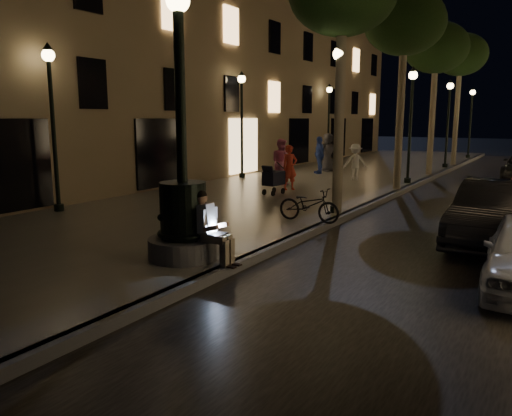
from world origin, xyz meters
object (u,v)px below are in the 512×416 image
Objects in this scene: pedestrian_blue at (319,155)px; bicycle at (309,205)px; pedestrian_pink at (281,162)px; pedestrian_white at (355,162)px; lamp_curb_b at (411,110)px; lamp_left_a at (52,107)px; car_second at (496,213)px; pedestrian_red at (290,168)px; tree_third at (436,49)px; tree_second at (405,24)px; lamp_curb_a at (338,106)px; lamp_curb_d at (471,113)px; stroller at (273,178)px; fountain_lamppost at (183,207)px; lamp_left_b at (242,111)px; lamp_curb_c at (449,112)px; lamp_left_c at (329,113)px; seated_man_laptop at (209,225)px; tree_far at (461,56)px; pedestrian_dark at (328,152)px.

pedestrian_blue reaches higher than bicycle.
pedestrian_white is (2.10, 2.98, -0.14)m from pedestrian_pink.
lamp_left_a is at bearing -120.61° from lamp_curb_b.
pedestrian_red reaches higher than car_second.
tree_third is 1.62× the size of car_second.
tree_second reaches higher than lamp_curb_a.
lamp_curb_d is 2.80× the size of bicycle.
tree_third is 4.48× the size of pedestrian_white.
pedestrian_blue is (-1.51, 7.30, 0.33)m from stroller.
lamp_left_a reaches higher than bicycle.
bicycle is (-0.10, -13.57, -5.49)m from tree_third.
car_second is (5.00, 5.19, -0.48)m from fountain_lamppost.
lamp_curb_c is at bearing 54.63° from lamp_left_b.
tree_third is 8.65m from lamp_left_c.
pedestrian_blue is at bearing 106.82° from seated_man_laptop.
lamp_left_b is at bearing -111.53° from lamp_curb_d.
tree_far is at bearing 88.14° from fountain_lamppost.
pedestrian_white is at bearing 106.26° from lamp_curb_a.
tree_third is (-0.10, 6.00, -0.20)m from tree_second.
seated_man_laptop reaches higher than bicycle.
lamp_left_a is 12.10m from car_second.
pedestrian_red is at bearing -104.82° from lamp_curb_c.
pedestrian_dark is at bearing 130.50° from car_second.
stroller is at bearing 111.25° from seated_man_laptop.
seated_man_laptop is 0.29× the size of lamp_curb_a.
tree_far is at bearing -10.72° from pedestrian_dark.
bicycle is (0.60, 4.43, -0.56)m from fountain_lamppost.
fountain_lamppost reaches higher than lamp_curb_d.
fountain_lamppost is 8.51m from stroller.
lamp_curb_a and lamp_left_c have the same top height.
lamp_curb_b reaches higher than bicycle.
lamp_left_a is (-7.01, 2.00, 2.31)m from seated_man_laptop.
lamp_left_b reaches higher than pedestrian_blue.
tree_far reaches higher than lamp_curb_b.
seated_man_laptop is at bearing -90.40° from tree_far.
lamp_curb_d is at bearing 90.00° from lamp_curb_c.
lamp_curb_b is 1.00× the size of lamp_left_c.
lamp_left_b is 2.80× the size of bicycle.
pedestrian_dark is at bearing -109.62° from lamp_curb_d.
car_second is (7.54, -2.92, -0.05)m from stroller.
tree_far is 4.10× the size of pedestrian_blue.
lamp_curb_a is 1.00× the size of lamp_left_b.
pedestrian_dark is (-1.54, 8.48, 0.39)m from stroller.
tree_third is 17.74m from lamp_left_a.
lamp_left_c is at bearing 125.75° from tree_second.
lamp_left_a is 7.85m from bicycle.
pedestrian_dark is at bearing 63.19° from lamp_left_b.
lamp_left_a reaches higher than seated_man_laptop.
tree_far is 4.36× the size of bicycle.
lamp_left_b is 5.04m from pedestrian_red.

